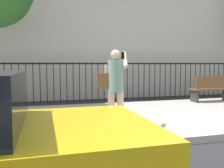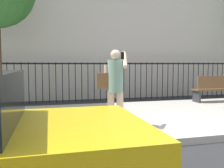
# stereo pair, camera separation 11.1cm
# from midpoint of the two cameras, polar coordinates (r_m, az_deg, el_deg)

# --- Properties ---
(ground_plane) EXTENTS (60.00, 60.00, 0.00)m
(ground_plane) POSITION_cam_midpoint_polar(r_m,az_deg,el_deg) (5.06, 18.56, -13.16)
(ground_plane) COLOR #28282B
(sidewalk) EXTENTS (28.00, 4.40, 0.15)m
(sidewalk) POSITION_cam_midpoint_polar(r_m,az_deg,el_deg) (6.90, 8.21, -7.53)
(sidewalk) COLOR #B2ADA3
(sidewalk) RESTS_ON ground
(iron_fence) EXTENTS (12.03, 0.04, 1.60)m
(iron_fence) POSITION_cam_midpoint_polar(r_m,az_deg,el_deg) (10.26, -0.09, 1.82)
(iron_fence) COLOR black
(iron_fence) RESTS_ON ground
(pedestrian_on_phone) EXTENTS (0.70, 0.50, 1.69)m
(pedestrian_on_phone) POSITION_cam_midpoint_polar(r_m,az_deg,el_deg) (5.34, -0.02, 0.41)
(pedestrian_on_phone) COLOR beige
(pedestrian_on_phone) RESTS_ON sidewalk
(street_bench) EXTENTS (1.60, 0.45, 0.95)m
(street_bench) POSITION_cam_midpoint_polar(r_m,az_deg,el_deg) (9.70, 22.03, -0.87)
(street_bench) COLOR brown
(street_bench) RESTS_ON sidewalk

